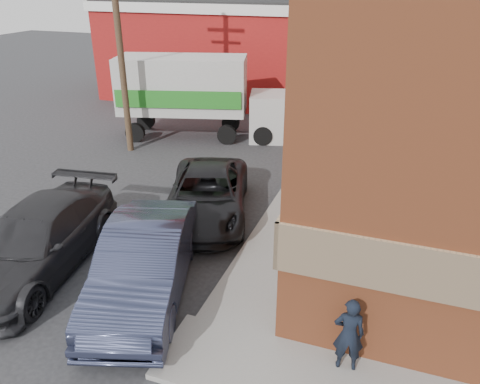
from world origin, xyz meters
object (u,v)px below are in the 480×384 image
Objects in this scene: man at (349,334)px; sedan at (144,263)px; utility_pole at (119,34)px; suv_a at (207,194)px; suv_b at (36,241)px; warehouse at (247,49)px; box_truck at (198,92)px.

sedan reaches higher than man.
utility_pole is at bearing 106.41° from sedan.
sedan is 4.14m from suv_a.
warehouse is at bearing 85.25° from suv_b.
suv_a is 0.92× the size of suv_b.
sedan is (4.21, -19.50, -1.96)m from warehouse.
man reaches higher than suv_b.
suv_a is at bearing -79.38° from box_truck.
utility_pole is at bearing -97.77° from warehouse.
box_truck is (-8.42, 12.02, 1.18)m from man.
warehouse is 1.81× the size of utility_pole.
sedan is (-4.76, 0.83, -0.04)m from man.
man is at bearing -27.39° from sedan.
utility_pole is 8.09m from suv_a.
utility_pole reaches higher than man.
utility_pole is 1.73× the size of suv_a.
man is 4.83m from sedan.
man is (8.97, -20.33, -1.91)m from warehouse.
man is 7.91m from suv_b.
utility_pole is at bearing -142.72° from box_truck.
sedan is 11.83m from box_truck.
warehouse is 2.14× the size of box_truck.
sedan is at bearing -19.76° from man.
warehouse is at bearing 78.37° from box_truck.
utility_pole is 4.30m from box_truck.
warehouse is 22.31m from man.
suv_a is at bearing -54.75° from man.
sedan is 1.00× the size of suv_a.
box_truck reaches higher than suv_b.
suv_a is at bearing 47.09° from suv_b.
utility_pole reaches higher than suv_a.
box_truck reaches higher than man.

